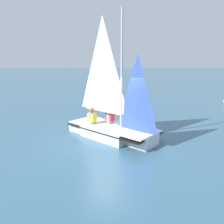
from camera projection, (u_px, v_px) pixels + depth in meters
ground_plane at (112, 136)px, 9.17m from camera, size 260.00×260.00×0.00m
sailboat_main at (111, 122)px, 9.06m from camera, size 3.74×4.02×4.96m
sailor_helm at (110, 119)px, 9.53m from camera, size 0.42×0.43×1.16m
sailor_crew at (92, 120)px, 9.42m from camera, size 0.42×0.43×1.16m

